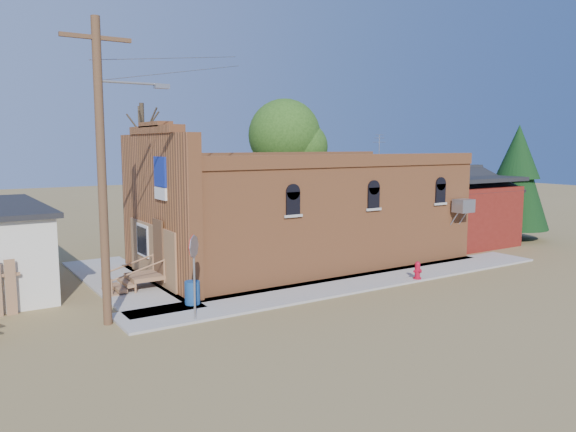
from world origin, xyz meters
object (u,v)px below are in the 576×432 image
stop_sign (194,255)px  trash_barrel (192,293)px  fire_hydrant (418,270)px  utility_pole (103,166)px  brick_bar (299,212)px

stop_sign → trash_barrel: 2.33m
fire_hydrant → utility_pole: bearing=156.0°
stop_sign → brick_bar: bearing=12.9°
stop_sign → fire_hydrant: bearing=-23.3°
utility_pole → stop_sign: utility_pole is taller
utility_pole → fire_hydrant: bearing=-5.8°
utility_pole → stop_sign: 3.70m
utility_pole → trash_barrel: bearing=7.2°
brick_bar → fire_hydrant: 6.15m
utility_pole → trash_barrel: 5.17m
stop_sign → trash_barrel: bearing=46.1°
utility_pole → fire_hydrant: (11.78, -1.20, -4.34)m
stop_sign → trash_barrel: stop_sign is taller
utility_pole → stop_sign: size_ratio=3.44×
utility_pole → trash_barrel: size_ratio=11.54×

